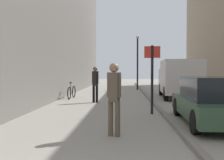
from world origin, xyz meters
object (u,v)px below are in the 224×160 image
pedestrian_main_foreground (114,94)px  lamp_post (138,59)px  street_sign_post (152,73)px  bicycle_leaning (72,92)px  pedestrian_mid_block (95,82)px  parked_car (212,101)px  delivery_van (179,78)px

pedestrian_main_foreground → lamp_post: lamp_post is taller
street_sign_post → bicycle_leaning: (-4.21, 5.40, -1.16)m
pedestrian_mid_block → parked_car: pedestrian_mid_block is taller
pedestrian_main_foreground → delivery_van: (3.58, 9.37, 0.17)m
street_sign_post → lamp_post: 12.81m
pedestrian_main_foreground → bicycle_leaning: bearing=-56.3°
pedestrian_mid_block → street_sign_post: size_ratio=0.72×
delivery_van → bicycle_leaning: size_ratio=2.84×
pedestrian_main_foreground → delivery_van: size_ratio=0.36×
parked_car → bicycle_leaning: size_ratio=2.41×
delivery_van → bicycle_leaning: bearing=-171.8°
parked_car → street_sign_post: bearing=135.4°
pedestrian_mid_block → lamp_post: bearing=-84.2°
street_sign_post → bicycle_leaning: size_ratio=1.47×
delivery_van → pedestrian_mid_block: bearing=-148.9°
pedestrian_main_foreground → pedestrian_mid_block: 6.96m
street_sign_post → delivery_van: bearing=-106.2°
pedestrian_mid_block → lamp_post: 9.85m
street_sign_post → bicycle_leaning: bearing=-47.4°
delivery_van → street_sign_post: (-2.26, -5.94, 0.32)m
pedestrian_main_foreground → bicycle_leaning: pedestrian_main_foreground is taller
pedestrian_main_foreground → pedestrian_mid_block: (-1.25, 6.85, 0.02)m
delivery_van → street_sign_post: bearing=-107.4°
parked_car → lamp_post: size_ratio=0.90×
pedestrian_main_foreground → delivery_van: delivery_van is taller
parked_car → lamp_post: 14.73m
delivery_van → bicycle_leaning: delivery_van is taller
delivery_van → street_sign_post: street_sign_post is taller
pedestrian_main_foreground → bicycle_leaning: 9.32m
delivery_van → parked_car: bearing=-91.1°
bicycle_leaning → street_sign_post: bearing=-48.7°
pedestrian_mid_block → pedestrian_main_foreground: bearing=122.0°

